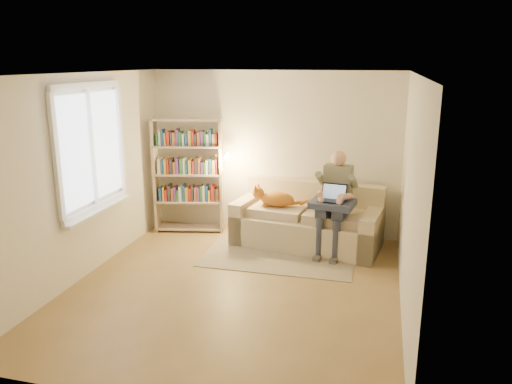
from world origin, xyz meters
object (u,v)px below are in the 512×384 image
(sofa, at_px, (308,223))
(laptop, at_px, (333,197))
(cat, at_px, (272,198))
(bookshelf, at_px, (188,170))
(person, at_px, (335,196))

(sofa, bearing_deg, laptop, -32.41)
(cat, height_order, bookshelf, bookshelf)
(person, bearing_deg, cat, 178.76)
(person, relative_size, bookshelf, 0.80)
(cat, bearing_deg, bookshelf, -179.72)
(cat, distance_m, laptop, 1.00)
(cat, bearing_deg, laptop, -8.41)
(person, distance_m, bookshelf, 2.43)
(laptop, bearing_deg, person, 89.08)
(sofa, bearing_deg, person, -19.69)
(sofa, distance_m, bookshelf, 2.10)
(person, height_order, bookshelf, bookshelf)
(cat, distance_m, bookshelf, 1.48)
(laptop, bearing_deg, cat, 171.59)
(sofa, height_order, person, person)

